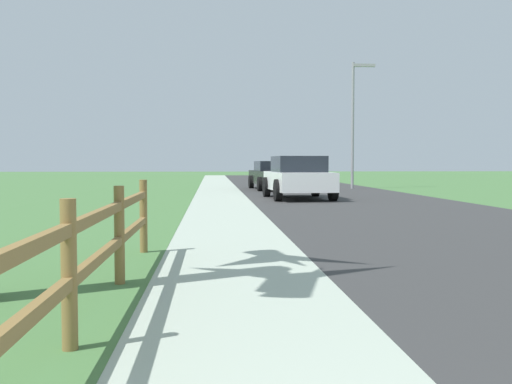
# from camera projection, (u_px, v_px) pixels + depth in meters

# --- Properties ---
(ground_plane) EXTENTS (120.00, 120.00, 0.00)m
(ground_plane) POSITION_uv_depth(u_px,v_px,m) (243.00, 193.00, 25.10)
(ground_plane) COLOR #45713C
(road_asphalt) EXTENTS (7.00, 66.00, 0.01)m
(road_asphalt) POSITION_uv_depth(u_px,v_px,m) (316.00, 191.00, 27.36)
(road_asphalt) COLOR #333333
(road_asphalt) RESTS_ON ground
(curb_concrete) EXTENTS (6.00, 66.00, 0.01)m
(curb_concrete) POSITION_uv_depth(u_px,v_px,m) (175.00, 191.00, 26.87)
(curb_concrete) COLOR #A3B09F
(curb_concrete) RESTS_ON ground
(grass_verge) EXTENTS (5.00, 66.00, 0.00)m
(grass_verge) POSITION_uv_depth(u_px,v_px,m) (142.00, 191.00, 26.76)
(grass_verge) COLOR #45713C
(grass_verge) RESTS_ON ground
(rail_fence) EXTENTS (0.11, 9.01, 1.06)m
(rail_fence) POSITION_uv_depth(u_px,v_px,m) (69.00, 263.00, 4.06)
(rail_fence) COLOR olive
(rail_fence) RESTS_ON ground
(parked_suv_white) EXTENTS (2.29, 4.43, 1.53)m
(parked_suv_white) POSITION_uv_depth(u_px,v_px,m) (298.00, 177.00, 21.17)
(parked_suv_white) COLOR white
(parked_suv_white) RESTS_ON ground
(parked_car_black) EXTENTS (2.27, 5.06, 1.38)m
(parked_car_black) POSITION_uv_depth(u_px,v_px,m) (274.00, 175.00, 28.47)
(parked_car_black) COLOR black
(parked_car_black) RESTS_ON ground
(street_lamp) EXTENTS (1.17, 0.20, 6.29)m
(street_lamp) POSITION_uv_depth(u_px,v_px,m) (355.00, 114.00, 29.33)
(street_lamp) COLOR gray
(street_lamp) RESTS_ON ground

